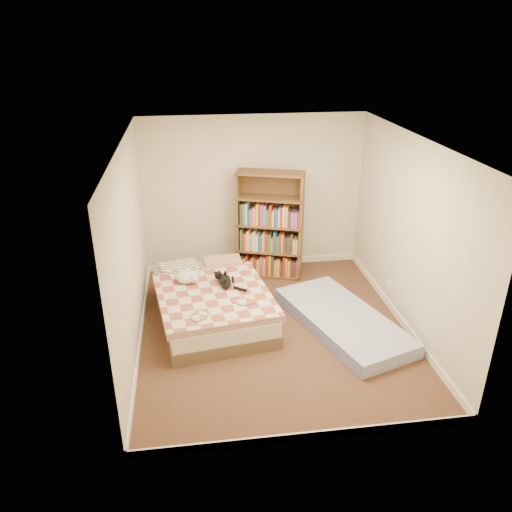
{
  "coord_description": "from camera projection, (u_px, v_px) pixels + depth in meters",
  "views": [
    {
      "loc": [
        -1.01,
        -5.57,
        3.67
      ],
      "look_at": [
        -0.2,
        0.3,
        0.95
      ],
      "focal_mm": 35.0,
      "sensor_mm": 36.0,
      "label": 1
    }
  ],
  "objects": [
    {
      "name": "bed",
      "position": [
        212.0,
        302.0,
        6.86
      ],
      "size": [
        1.67,
        2.15,
        0.53
      ],
      "rotation": [
        0.0,
        0.0,
        0.15
      ],
      "color": "brown",
      "rests_on": "room"
    },
    {
      "name": "white_dog",
      "position": [
        187.0,
        276.0,
        6.86
      ],
      "size": [
        0.33,
        0.34,
        0.16
      ],
      "rotation": [
        0.0,
        0.0,
        0.04
      ],
      "color": "silver",
      "rests_on": "bed"
    },
    {
      "name": "room",
      "position": [
        275.0,
        247.0,
        6.17
      ],
      "size": [
        3.51,
        4.01,
        2.51
      ],
      "color": "#4E3421",
      "rests_on": "ground"
    },
    {
      "name": "black_cat",
      "position": [
        225.0,
        280.0,
        6.8
      ],
      "size": [
        0.3,
        0.61,
        0.14
      ],
      "rotation": [
        0.0,
        0.0,
        0.42
      ],
      "color": "black",
      "rests_on": "bed"
    },
    {
      "name": "floor_mattress",
      "position": [
        342.0,
        320.0,
        6.69
      ],
      "size": [
        1.55,
        2.26,
        0.19
      ],
      "primitive_type": "cube",
      "rotation": [
        0.0,
        0.0,
        0.33
      ],
      "color": "#7588C3",
      "rests_on": "room"
    },
    {
      "name": "bookshelf",
      "position": [
        269.0,
        239.0,
        7.93
      ],
      "size": [
        1.13,
        0.65,
        1.71
      ],
      "rotation": [
        0.0,
        0.0,
        -0.32
      ],
      "color": "#51301C",
      "rests_on": "room"
    }
  ]
}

